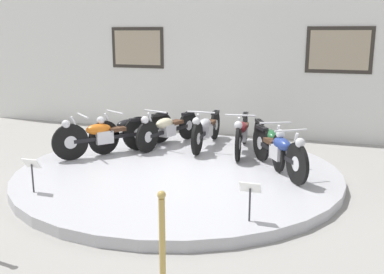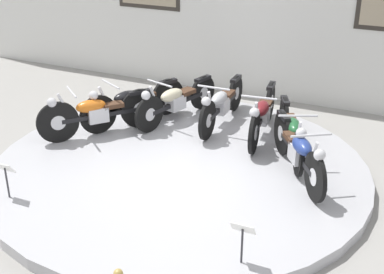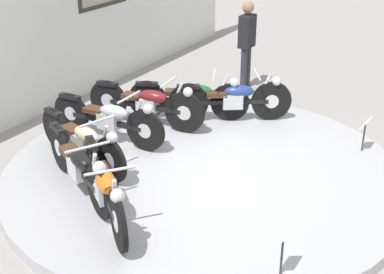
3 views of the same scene
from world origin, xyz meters
name	(u,v)px [view 3 (image 3 of 3)]	position (x,y,z in m)	size (l,w,h in m)	color
ground_plane	(203,176)	(0.00, 0.00, 0.00)	(60.00, 60.00, 0.00)	gray
display_platform	(203,171)	(0.00, 0.00, 0.08)	(5.41, 5.41, 0.16)	#ADADB2
motorcycle_orange	(105,187)	(-1.63, 0.37, 0.55)	(1.32, 1.59, 0.81)	black
motorcycle_black	(79,164)	(-1.36, 0.99, 0.54)	(0.99, 1.78, 0.80)	black
motorcycle_cream	(83,140)	(-0.77, 1.44, 0.53)	(0.68, 1.90, 0.78)	black
motorcycle_silver	(109,118)	(0.00, 1.60, 0.54)	(0.54, 1.98, 0.79)	black
motorcycle_maroon	(147,103)	(0.76, 1.44, 0.55)	(0.54, 2.00, 0.80)	black
motorcycle_green	(191,97)	(1.36, 0.99, 0.54)	(0.86, 1.82, 0.79)	black
motorcycle_blue	(233,98)	(1.62, 0.37, 0.55)	(1.15, 1.69, 0.80)	black
info_placard_front_left	(283,244)	(-1.58, -1.75, 0.52)	(0.26, 0.11, 0.51)	#333338
info_placard_front_centre	(365,127)	(1.58, -1.75, 0.52)	(0.26, 0.11, 0.51)	#333338
visitor_standing	(247,40)	(3.59, 1.05, 0.96)	(0.36, 0.22, 1.69)	#2D2D38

